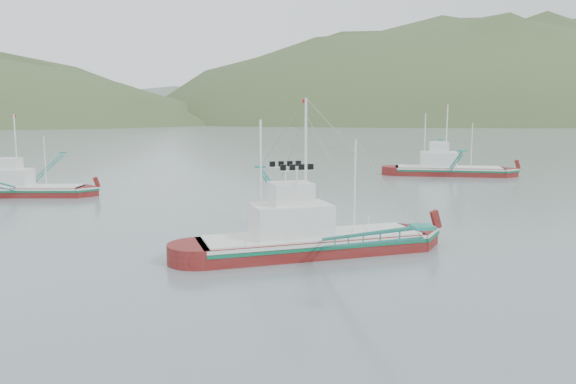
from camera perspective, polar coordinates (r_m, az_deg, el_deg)
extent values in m
plane|color=slate|center=(36.95, 1.28, -6.25)|extent=(1200.00, 1200.00, 0.00)
cube|color=#61100E|center=(36.91, 2.49, -5.95)|extent=(15.24, 6.36, 1.97)
cube|color=silver|center=(36.71, 2.50, -4.68)|extent=(14.96, 6.39, 0.22)
cube|color=#0D5F40|center=(36.77, 2.50, -5.06)|extent=(14.96, 6.41, 0.22)
cube|color=silver|center=(36.67, 2.50, -4.38)|extent=(14.47, 6.04, 0.12)
cube|color=silver|center=(35.98, 0.30, -2.94)|extent=(5.39, 3.93, 2.17)
cube|color=silver|center=(35.68, 0.30, -0.14)|extent=(2.89, 2.57, 1.38)
cylinder|color=white|center=(35.80, 1.80, 2.43)|extent=(0.16, 0.16, 8.87)
cylinder|color=white|center=(35.01, -2.77, 1.20)|extent=(0.14, 0.14, 7.54)
cylinder|color=white|center=(37.23, 6.81, 0.54)|extent=(0.12, 0.12, 6.21)
cube|color=#61100E|center=(84.14, 16.00, 1.76)|extent=(15.58, 8.41, 2.01)
cube|color=silver|center=(84.05, 16.03, 2.34)|extent=(15.32, 8.40, 0.22)
cube|color=#0D5F40|center=(84.08, 16.02, 2.17)|extent=(15.33, 8.41, 0.22)
cube|color=silver|center=(84.03, 16.03, 2.47)|extent=(14.80, 7.99, 0.12)
cube|color=silver|center=(83.79, 15.03, 3.22)|extent=(5.76, 4.59, 2.21)
cube|color=silver|center=(83.66, 15.08, 4.45)|extent=(3.16, 2.90, 1.41)
cylinder|color=white|center=(83.67, 15.81, 5.53)|extent=(0.16, 0.16, 9.04)
cylinder|color=white|center=(83.45, 13.73, 5.13)|extent=(0.14, 0.14, 7.69)
cylinder|color=white|center=(84.17, 18.16, 4.52)|extent=(0.12, 0.12, 6.33)
cube|color=#61100E|center=(67.92, -25.31, -0.22)|extent=(13.39, 5.12, 1.74)
cube|color=silver|center=(67.83, -25.34, 0.40)|extent=(13.14, 5.16, 0.19)
cube|color=#0D5F40|center=(67.86, -25.33, 0.21)|extent=(13.14, 5.17, 0.19)
cube|color=silver|center=(67.81, -25.35, 0.54)|extent=(12.72, 4.87, 0.10)
cube|color=silver|center=(68.26, -26.40, 1.29)|extent=(4.67, 3.32, 1.91)
cube|color=silver|center=(68.11, -26.48, 2.60)|extent=(2.49, 2.19, 1.22)
cylinder|color=white|center=(67.64, -25.89, 3.79)|extent=(0.14, 0.14, 7.83)
cylinder|color=white|center=(66.48, -23.45, 2.86)|extent=(0.10, 0.10, 5.48)
ellipsoid|color=#3B4C27|center=(526.28, 20.11, 6.75)|extent=(684.00, 432.00, 306.00)
ellipsoid|color=slate|center=(596.45, -4.47, 7.34)|extent=(960.00, 400.00, 240.00)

